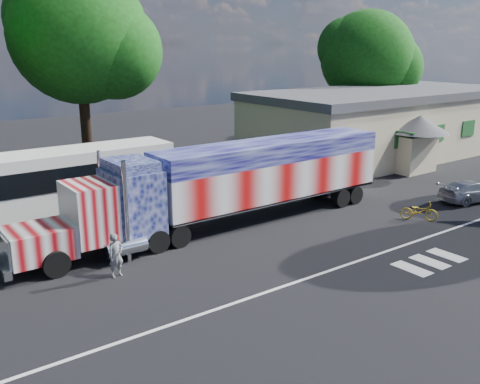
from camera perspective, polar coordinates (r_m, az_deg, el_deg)
ground at (r=23.68m, az=4.32°, el=-6.01°), size 100.00×100.00×0.00m
lane_markings at (r=22.39m, az=14.04°, el=-7.74°), size 30.00×2.67×0.01m
semi_truck at (r=25.98m, az=-0.88°, el=1.06°), size 19.91×3.14×4.24m
coach_bus at (r=28.10m, az=-19.34°, el=0.59°), size 12.32×2.87×3.58m
hall_building at (r=44.42m, az=15.03°, el=7.16°), size 22.40×12.80×5.20m
parked_car at (r=33.15m, az=23.48°, el=0.11°), size 4.36×2.47×1.19m
woman at (r=21.12m, az=-13.10°, el=-6.59°), size 0.69×0.52×1.74m
bicycle at (r=28.61m, az=18.57°, el=-1.95°), size 1.65×1.82×0.96m
tree_n_mid at (r=37.85m, az=-16.56°, el=15.73°), size 9.49×9.03×13.79m
tree_far_ne at (r=51.71m, az=13.57°, el=13.74°), size 8.93×8.51×11.75m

